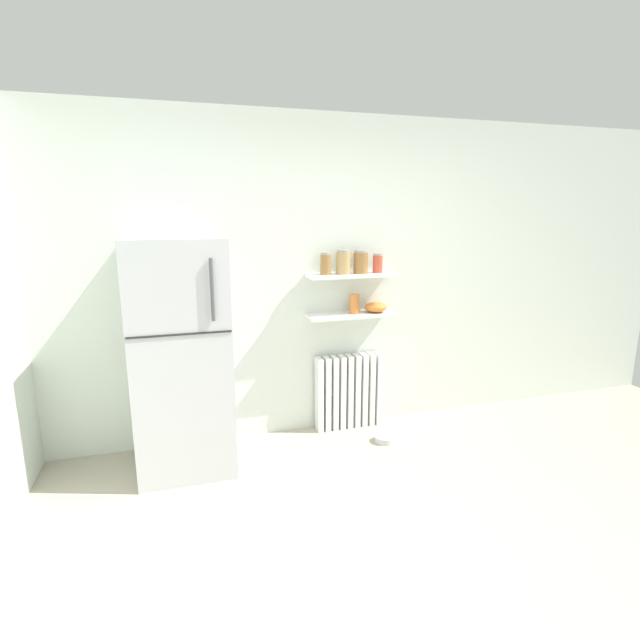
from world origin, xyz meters
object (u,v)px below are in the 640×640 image
object	(u,v)px
shelf_bowl	(376,307)
pet_food_bowl	(384,439)
storage_jar_1	(343,262)
refrigerator	(181,356)
vase	(354,304)
storage_jar_3	(378,263)
storage_jar_2	(361,262)
storage_jar_0	(325,264)
radiator	(349,391)

from	to	relation	value
shelf_bowl	pet_food_bowl	size ratio (longest dim) A/B	1.12
storage_jar_1	refrigerator	bearing A→B (deg)	-170.27
vase	pet_food_bowl	xyz separation A→B (m)	(0.16, -0.33, -1.07)
shelf_bowl	storage_jar_3	bearing A→B (deg)	0.00
refrigerator	storage_jar_2	world-z (taller)	refrigerator
storage_jar_1	shelf_bowl	size ratio (longest dim) A/B	1.04
storage_jar_0	storage_jar_1	bearing A→B (deg)	0.00
storage_jar_2	refrigerator	bearing A→B (deg)	-171.26
vase	refrigerator	bearing A→B (deg)	-170.96
refrigerator	storage_jar_1	xyz separation A→B (m)	(1.30, 0.22, 0.61)
refrigerator	shelf_bowl	xyz separation A→B (m)	(1.59, 0.22, 0.22)
refrigerator	radiator	bearing A→B (deg)	10.43
radiator	storage_jar_1	distance (m)	1.13
refrigerator	storage_jar_3	size ratio (longest dim) A/B	10.47
radiator	storage_jar_2	bearing A→B (deg)	-21.79
radiator	pet_food_bowl	size ratio (longest dim) A/B	3.85
refrigerator	storage_jar_3	world-z (taller)	refrigerator
refrigerator	storage_jar_0	size ratio (longest dim) A/B	9.38
storage_jar_1	pet_food_bowl	bearing A→B (deg)	-52.00
storage_jar_2	shelf_bowl	xyz separation A→B (m)	(0.14, 0.00, -0.38)
vase	shelf_bowl	world-z (taller)	vase
storage_jar_3	storage_jar_0	bearing A→B (deg)	180.00
radiator	vase	world-z (taller)	vase
storage_jar_1	radiator	bearing A→B (deg)	21.79
storage_jar_0	radiator	bearing A→B (deg)	7.59
storage_jar_1	vase	size ratio (longest dim) A/B	1.21
storage_jar_1	vase	bearing A→B (deg)	0.00
storage_jar_1	pet_food_bowl	xyz separation A→B (m)	(0.26, -0.33, -1.42)
storage_jar_2	pet_food_bowl	distance (m)	1.46
storage_jar_3	pet_food_bowl	distance (m)	1.44
storage_jar_2	radiator	bearing A→B (deg)	158.21
storage_jar_2	vase	distance (m)	0.35
storage_jar_1	pet_food_bowl	world-z (taller)	storage_jar_1
radiator	shelf_bowl	world-z (taller)	shelf_bowl
storage_jar_2	pet_food_bowl	xyz separation A→B (m)	(0.11, -0.33, -1.42)
storage_jar_0	storage_jar_2	xyz separation A→B (m)	(0.30, 0.00, 0.01)
storage_jar_0	refrigerator	bearing A→B (deg)	-169.02
storage_jar_3	storage_jar_1	bearing A→B (deg)	180.00
refrigerator	radiator	size ratio (longest dim) A/B	2.59
shelf_bowl	storage_jar_0	bearing A→B (deg)	180.00
vase	storage_jar_1	bearing A→B (deg)	180.00
radiator	storage_jar_0	size ratio (longest dim) A/B	3.62
radiator	storage_jar_0	xyz separation A→B (m)	(-0.23, -0.03, 1.11)
vase	storage_jar_3	bearing A→B (deg)	0.00
storage_jar_2	pet_food_bowl	world-z (taller)	storage_jar_2
radiator	storage_jar_1	world-z (taller)	storage_jar_1
storage_jar_0	storage_jar_1	xyz separation A→B (m)	(0.15, 0.00, 0.01)
refrigerator	storage_jar_3	xyz separation A→B (m)	(1.60, 0.22, 0.59)
shelf_bowl	vase	bearing A→B (deg)	180.00
storage_jar_0	shelf_bowl	xyz separation A→B (m)	(0.44, 0.00, -0.38)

